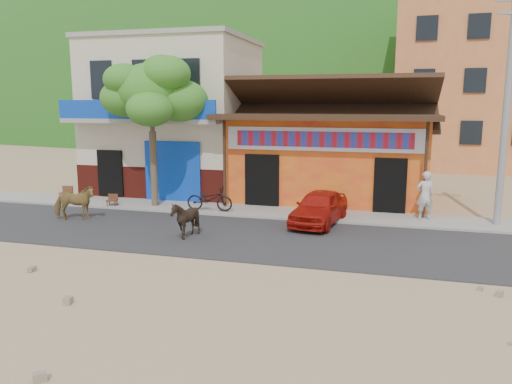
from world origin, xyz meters
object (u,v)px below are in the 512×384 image
utility_pole (507,106)px  cow_dark (185,219)px  pedestrian (425,195)px  cafe_chair_right (66,187)px  scooter (210,199)px  tree (152,131)px  cow_tan (74,203)px  cafe_chair_left (112,195)px  red_car (319,207)px

utility_pole → cow_dark: bearing=-156.7°
pedestrian → cafe_chair_right: pedestrian is taller
cow_dark → scooter: 3.66m
tree → pedestrian: tree is taller
utility_pole → cow_tan: utility_pole is taller
pedestrian → cafe_chair_right: (-14.82, -0.11, -0.37)m
cow_tan → cafe_chair_left: (0.14, 2.26, -0.13)m
cow_dark → cafe_chair_right: (-7.48, 4.27, -0.03)m
red_car → pedestrian: size_ratio=1.99×
cow_dark → scooter: cow_dark is taller
red_car → cow_tan: bearing=-159.7°
pedestrian → cafe_chair_left: bearing=-14.6°
pedestrian → cafe_chair_left: size_ratio=2.04×
tree → pedestrian: bearing=2.1°
cow_tan → utility_pole: bearing=-100.2°
tree → cow_dark: bearing=-52.4°
cow_tan → scooter: 4.94m
cow_tan → pedestrian: (12.23, 3.15, 0.32)m
utility_pole → scooter: (-10.28, -0.58, -3.53)m
utility_pole → scooter: 10.89m
tree → cafe_chair_left: tree is taller
scooter → pedestrian: (7.91, 0.76, 0.40)m
red_car → scooter: 4.37m
cow_tan → cow_dark: 5.03m
pedestrian → tree: bearing=-16.6°
scooter → cow_tan: bearing=114.9°
cow_dark → scooter: (-0.56, 3.62, -0.05)m
cafe_chair_right → cow_dark: bearing=-41.1°
cafe_chair_left → cow_tan: bearing=-108.9°
cow_tan → cafe_chair_left: bearing=-25.2°
red_car → pedestrian: 3.85m
utility_pole → cow_dark: size_ratio=6.61×
red_car → scooter: red_car is taller
pedestrian → cafe_chair_left: (-12.09, -0.89, -0.44)m
cow_dark → pedestrian: pedestrian is taller
cafe_chair_left → cafe_chair_right: size_ratio=0.85×
utility_pole → cafe_chair_right: 17.55m
scooter → cafe_chair_left: scooter is taller
cow_tan → pedestrian: pedestrian is taller
scooter → pedestrian: size_ratio=1.03×
cafe_chair_left → pedestrian: bearing=-11.2°
cafe_chair_left → cafe_chair_right: bearing=148.8°
scooter → cafe_chair_right: cafe_chair_right is taller
red_car → pedestrian: pedestrian is taller
cow_tan → tree: bearing=-54.8°
utility_pole → cafe_chair_left: 14.91m
cow_tan → pedestrian: bearing=-97.2°
cow_tan → scooter: (4.32, 2.38, -0.08)m
scooter → cafe_chair_right: (-6.92, 0.65, 0.03)m
cow_dark → red_car: cow_dark is taller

